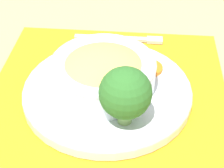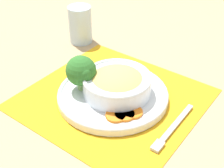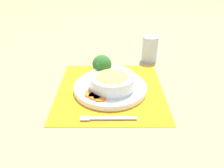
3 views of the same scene
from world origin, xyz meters
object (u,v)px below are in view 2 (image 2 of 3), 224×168
bowl (117,83)px  water_glass (80,26)px  fork (170,131)px  broccoli_floret (81,71)px

bowl → water_glass: 0.34m
bowl → fork: size_ratio=0.96×
broccoli_floret → fork: broccoli_floret is taller
bowl → water_glass: bearing=-32.0°
bowl → broccoli_floret: size_ratio=1.84×
broccoli_floret → water_glass: (0.21, -0.22, -0.02)m
bowl → water_glass: water_glass is taller
bowl → broccoli_floret: (0.08, 0.04, 0.03)m
bowl → fork: bearing=170.4°
fork → water_glass: bearing=-25.8°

